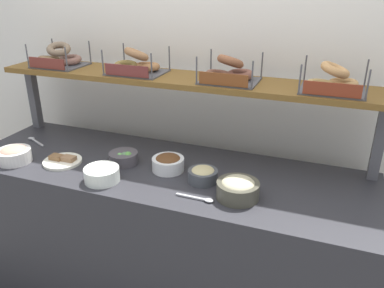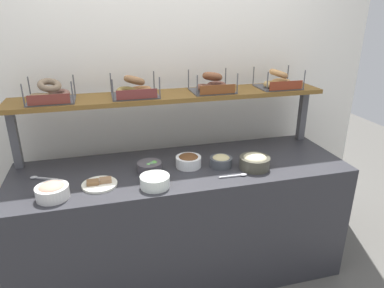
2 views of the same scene
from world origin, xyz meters
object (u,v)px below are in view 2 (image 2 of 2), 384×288
object	(u,v)px
bagel_basket_poppy	(50,94)
bagel_basket_sesame	(278,81)
serving_spoon_near_plate	(40,178)
bowl_hummus	(221,161)
bowl_scallion_spread	(155,180)
bowl_veggie_mix	(150,167)
serving_spoon_by_edge	(237,175)
bagel_basket_everything	(135,89)
bowl_lox_spread	(52,191)
bagel_basket_cinnamon_raisin	(212,85)
bowl_chocolate_spread	(188,160)
serving_plate_white	(100,184)
bowl_tuna_salad	(255,161)

from	to	relation	value
bagel_basket_poppy	bagel_basket_sesame	bearing A→B (deg)	-0.19
serving_spoon_near_plate	bowl_hummus	bearing A→B (deg)	-5.65
bagel_basket_poppy	bagel_basket_sesame	distance (m)	1.56
bowl_scallion_spread	serving_spoon_near_plate	world-z (taller)	bowl_scallion_spread
bowl_veggie_mix	bagel_basket_poppy	distance (m)	0.77
bowl_scallion_spread	serving_spoon_by_edge	distance (m)	0.52
bowl_veggie_mix	bagel_basket_everything	world-z (taller)	bagel_basket_everything
bowl_lox_spread	serving_spoon_near_plate	world-z (taller)	bowl_lox_spread
bowl_hummus	serving_spoon_by_edge	xyz separation A→B (m)	(0.05, -0.17, -0.03)
serving_spoon_by_edge	bowl_scallion_spread	bearing A→B (deg)	-179.92
bagel_basket_cinnamon_raisin	bowl_chocolate_spread	bearing A→B (deg)	-132.36
bowl_chocolate_spread	bagel_basket_everything	size ratio (longest dim) A/B	0.55
serving_spoon_near_plate	bagel_basket_poppy	distance (m)	0.52
bowl_lox_spread	bowl_hummus	distance (m)	1.04
bowl_hummus	serving_spoon_near_plate	bearing A→B (deg)	174.35
serving_plate_white	serving_spoon_by_edge	distance (m)	0.84
serving_spoon_by_edge	bagel_basket_everything	xyz separation A→B (m)	(-0.55, 0.48, 0.47)
bowl_scallion_spread	bowl_hummus	bearing A→B (deg)	20.04
bowl_lox_spread	bowl_veggie_mix	bearing A→B (deg)	18.97
bowl_chocolate_spread	bowl_veggie_mix	xyz separation A→B (m)	(-0.26, -0.01, -0.01)
bowl_tuna_salad	bagel_basket_sesame	distance (m)	0.67
bowl_lox_spread	serving_spoon_by_edge	xyz separation A→B (m)	(1.08, -0.02, -0.04)
bowl_scallion_spread	bowl_hummus	size ratio (longest dim) A/B	1.18
bowl_veggie_mix	bagel_basket_everything	bearing A→B (deg)	98.31
bowl_chocolate_spread	bowl_scallion_spread	bearing A→B (deg)	-139.57
bowl_hummus	bowl_veggie_mix	bearing A→B (deg)	174.91
bowl_veggie_mix	serving_plate_white	distance (m)	0.34
bowl_scallion_spread	serving_plate_white	xyz separation A→B (m)	(-0.31, 0.10, -0.03)
bowl_tuna_salad	bowl_hummus	distance (m)	0.22
bowl_veggie_mix	serving_spoon_near_plate	world-z (taller)	bowl_veggie_mix
bowl_lox_spread	bowl_hummus	world-z (taller)	bowl_lox_spread
bowl_chocolate_spread	bagel_basket_cinnamon_raisin	world-z (taller)	bagel_basket_cinnamon_raisin
bagel_basket_everything	bowl_hummus	bearing A→B (deg)	-31.77
bowl_lox_spread	bagel_basket_cinnamon_raisin	world-z (taller)	bagel_basket_cinnamon_raisin
bowl_scallion_spread	serving_spoon_near_plate	size ratio (longest dim) A/B	1.02
bowl_hummus	bagel_basket_poppy	bearing A→B (deg)	162.97
bowl_lox_spread	serving_plate_white	xyz separation A→B (m)	(0.25, 0.08, -0.03)
serving_plate_white	bagel_basket_everything	world-z (taller)	bagel_basket_everything
bowl_hummus	bowl_chocolate_spread	bearing A→B (deg)	166.50
bowl_scallion_spread	bagel_basket_poppy	world-z (taller)	bagel_basket_poppy
bagel_basket_cinnamon_raisin	bagel_basket_everything	bearing A→B (deg)	179.90
serving_spoon_by_edge	bowl_lox_spread	bearing A→B (deg)	179.08
bowl_veggie_mix	bagel_basket_cinnamon_raisin	bearing A→B (deg)	28.62
bagel_basket_sesame	bagel_basket_poppy	bearing A→B (deg)	179.81
bowl_chocolate_spread	bowl_veggie_mix	distance (m)	0.26
serving_plate_white	bagel_basket_poppy	xyz separation A→B (m)	(-0.25, 0.39, 0.47)
serving_plate_white	bowl_lox_spread	bearing A→B (deg)	-162.02
bowl_tuna_salad	bagel_basket_cinnamon_raisin	xyz separation A→B (m)	(-0.17, 0.40, 0.43)
bowl_veggie_mix	bagel_basket_poppy	size ratio (longest dim) A/B	0.54
bowl_scallion_spread	bowl_tuna_salad	world-z (taller)	bowl_tuna_salad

